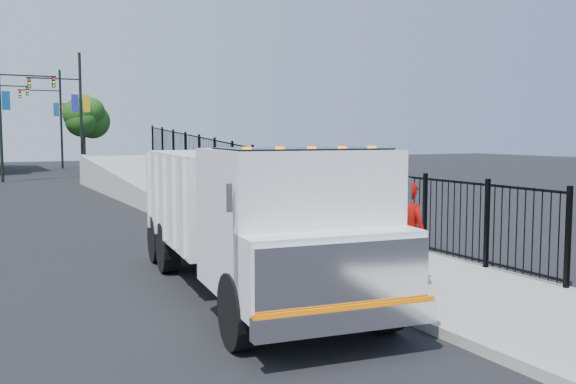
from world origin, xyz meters
name	(u,v)px	position (x,y,z in m)	size (l,w,h in m)	color
ground	(340,292)	(0.00, 0.00, 0.00)	(120.00, 120.00, 0.00)	black
sidewalk	(499,302)	(1.93, -2.00, 0.06)	(3.55, 12.00, 0.12)	#9E998E
curb	(407,315)	(0.00, -2.00, 0.08)	(0.30, 12.00, 0.16)	#ADAAA3
ramp	(183,202)	(2.12, 16.00, 0.00)	(3.95, 24.00, 1.70)	#9E998E
iron_fence	(253,187)	(3.55, 12.00, 0.90)	(0.10, 28.00, 1.80)	black
truck	(253,210)	(-1.49, 0.56, 1.53)	(3.32, 8.16, 2.72)	black
worker	(409,235)	(1.01, -0.68, 1.09)	(0.71, 0.46, 1.94)	#8F0805
debris	(389,277)	(1.08, -0.03, 0.16)	(0.34, 0.34, 0.08)	silver
light_pole_0	(5,108)	(-3.70, 31.54, 4.36)	(3.77, 0.22, 8.00)	black
light_pole_1	(76,110)	(0.52, 33.03, 4.36)	(3.78, 0.22, 8.00)	black
light_pole_3	(57,115)	(0.92, 45.35, 4.36)	(3.78, 0.22, 8.00)	black
tree_1	(83,119)	(2.34, 41.75, 3.94)	(2.51, 2.51, 5.26)	#382314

